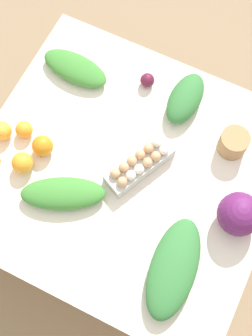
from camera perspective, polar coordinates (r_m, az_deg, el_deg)
name	(u,v)px	position (r m, az deg, el deg)	size (l,w,h in m)	color
ground_plane	(126,215)	(2.48, 0.00, -5.77)	(8.00, 8.00, 0.00)	#937A5B
dining_table	(126,177)	(1.89, 0.00, -1.13)	(1.15, 1.07, 0.70)	silver
cabbage_purple	(239,214)	(1.72, 13.65, -5.45)	(0.16, 0.16, 0.16)	#601E5B
egg_carton	(140,164)	(1.77, 1.66, 0.45)	(0.20, 0.30, 0.09)	#B7B7B2
paper_bag	(233,143)	(1.84, 12.95, 3.01)	(0.11, 0.11, 0.10)	#A87F51
greens_bunch_chard	(75,68)	(1.98, -6.22, 11.99)	(0.29, 0.13, 0.06)	#3D8433
greens_bunch_scallion	(63,194)	(1.76, -7.69, -3.11)	(0.32, 0.13, 0.07)	#3D8433
greens_bunch_beet_tops	(174,268)	(1.68, 5.81, -12.05)	(0.37, 0.16, 0.09)	#337538
greens_bunch_kale	(185,99)	(1.90, 7.24, 8.39)	(0.24, 0.12, 0.09)	#337538
beet_root	(147,80)	(1.95, 2.61, 10.64)	(0.06, 0.06, 0.06)	#5B1933
orange_0	(22,163)	(1.82, -12.51, 0.61)	(0.08, 0.08, 0.08)	orange
orange_1	(24,130)	(1.88, -12.32, 4.61)	(0.07, 0.07, 0.07)	orange
orange_4	(2,131)	(1.89, -14.89, 4.39)	(0.08, 0.08, 0.08)	#F9A833
orange_5	(43,146)	(1.83, -10.14, 2.67)	(0.08, 0.08, 0.08)	orange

